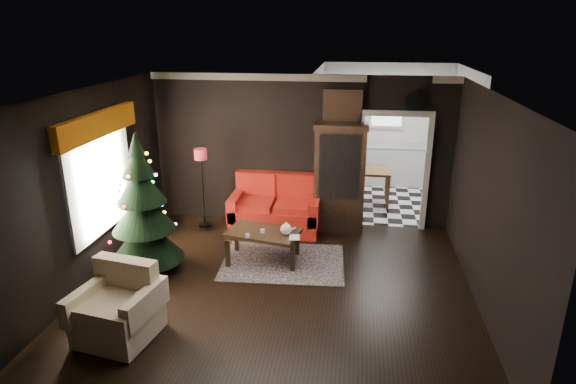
# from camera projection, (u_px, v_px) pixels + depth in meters

# --- Properties ---
(floor) EXTENTS (5.50, 5.50, 0.00)m
(floor) POSITION_uv_depth(u_px,v_px,m) (279.00, 286.00, 7.06)
(floor) COLOR black
(floor) RESTS_ON ground
(ceiling) EXTENTS (5.50, 5.50, 0.00)m
(ceiling) POSITION_uv_depth(u_px,v_px,m) (278.00, 92.00, 6.14)
(ceiling) COLOR white
(ceiling) RESTS_ON ground
(wall_back) EXTENTS (5.50, 0.00, 5.50)m
(wall_back) POSITION_uv_depth(u_px,v_px,m) (300.00, 151.00, 8.94)
(wall_back) COLOR black
(wall_back) RESTS_ON ground
(wall_front) EXTENTS (5.50, 0.00, 5.50)m
(wall_front) POSITION_uv_depth(u_px,v_px,m) (233.00, 290.00, 4.26)
(wall_front) COLOR black
(wall_front) RESTS_ON ground
(wall_left) EXTENTS (0.00, 5.50, 5.50)m
(wall_left) POSITION_uv_depth(u_px,v_px,m) (91.00, 187.00, 6.97)
(wall_left) COLOR black
(wall_left) RESTS_ON ground
(wall_right) EXTENTS (0.00, 5.50, 5.50)m
(wall_right) POSITION_uv_depth(u_px,v_px,m) (489.00, 206.00, 6.23)
(wall_right) COLOR black
(wall_right) RESTS_ON ground
(doorway) EXTENTS (1.10, 0.10, 2.10)m
(doorway) POSITION_uv_depth(u_px,v_px,m) (393.00, 173.00, 8.82)
(doorway) COLOR beige
(doorway) RESTS_ON ground
(left_window) EXTENTS (0.05, 1.60, 1.40)m
(left_window) POSITION_uv_depth(u_px,v_px,m) (100.00, 180.00, 7.13)
(left_window) COLOR white
(left_window) RESTS_ON wall_left
(valance) EXTENTS (0.12, 2.10, 0.35)m
(valance) POSITION_uv_depth(u_px,v_px,m) (98.00, 125.00, 6.86)
(valance) COLOR #7B3D03
(valance) RESTS_ON wall_left
(kitchen_floor) EXTENTS (3.00, 3.00, 0.00)m
(kitchen_floor) POSITION_uv_depth(u_px,v_px,m) (385.00, 199.00, 10.57)
(kitchen_floor) COLOR white
(kitchen_floor) RESTS_ON ground
(kitchen_window) EXTENTS (0.70, 0.06, 0.70)m
(kitchen_window) POSITION_uv_depth(u_px,v_px,m) (387.00, 111.00, 11.37)
(kitchen_window) COLOR white
(kitchen_window) RESTS_ON ground
(rug) EXTENTS (2.01, 1.52, 0.01)m
(rug) POSITION_uv_depth(u_px,v_px,m) (283.00, 262.00, 7.76)
(rug) COLOR #392634
(rug) RESTS_ON ground
(loveseat) EXTENTS (1.70, 0.90, 1.00)m
(loveseat) POSITION_uv_depth(u_px,v_px,m) (275.00, 204.00, 8.86)
(loveseat) COLOR #940003
(loveseat) RESTS_ON ground
(curio_cabinet) EXTENTS (0.90, 0.45, 1.90)m
(curio_cabinet) POSITION_uv_depth(u_px,v_px,m) (340.00, 180.00, 8.77)
(curio_cabinet) COLOR black
(curio_cabinet) RESTS_ON ground
(floor_lamp) EXTENTS (0.33, 0.33, 1.45)m
(floor_lamp) POSITION_uv_depth(u_px,v_px,m) (203.00, 188.00, 8.71)
(floor_lamp) COLOR black
(floor_lamp) RESTS_ON ground
(christmas_tree) EXTENTS (1.39, 1.39, 2.14)m
(christmas_tree) POSITION_uv_depth(u_px,v_px,m) (142.00, 207.00, 7.17)
(christmas_tree) COLOR black
(christmas_tree) RESTS_ON ground
(armchair) EXTENTS (1.00, 1.00, 0.89)m
(armchair) POSITION_uv_depth(u_px,v_px,m) (117.00, 304.00, 5.76)
(armchair) COLOR tan
(armchair) RESTS_ON ground
(coffee_table) EXTENTS (1.22, 0.87, 0.50)m
(coffee_table) POSITION_uv_depth(u_px,v_px,m) (263.00, 245.00, 7.75)
(coffee_table) COLOR black
(coffee_table) RESTS_ON rug
(teapot) EXTENTS (0.22, 0.22, 0.19)m
(teapot) POSITION_uv_depth(u_px,v_px,m) (286.00, 229.00, 7.52)
(teapot) COLOR white
(teapot) RESTS_ON coffee_table
(cup_a) EXTENTS (0.09, 0.09, 0.06)m
(cup_a) POSITION_uv_depth(u_px,v_px,m) (262.00, 231.00, 7.60)
(cup_a) COLOR silver
(cup_a) RESTS_ON coffee_table
(cup_b) EXTENTS (0.07, 0.07, 0.06)m
(cup_b) POSITION_uv_depth(u_px,v_px,m) (247.00, 236.00, 7.44)
(cup_b) COLOR silver
(cup_b) RESTS_ON coffee_table
(book) EXTENTS (0.16, 0.03, 0.22)m
(book) POSITION_uv_depth(u_px,v_px,m) (289.00, 231.00, 7.40)
(book) COLOR #8D6551
(book) RESTS_ON coffee_table
(wall_clock) EXTENTS (0.32, 0.32, 0.06)m
(wall_clock) POSITION_uv_depth(u_px,v_px,m) (413.00, 101.00, 8.31)
(wall_clock) COLOR white
(wall_clock) RESTS_ON wall_back
(painting) EXTENTS (0.62, 0.05, 0.52)m
(painting) POSITION_uv_depth(u_px,v_px,m) (343.00, 107.00, 8.52)
(painting) COLOR #B7794D
(painting) RESTS_ON wall_back
(kitchen_counter) EXTENTS (1.80, 0.60, 0.90)m
(kitchen_counter) POSITION_uv_depth(u_px,v_px,m) (384.00, 165.00, 11.54)
(kitchen_counter) COLOR silver
(kitchen_counter) RESTS_ON ground
(kitchen_table) EXTENTS (0.70, 0.70, 0.75)m
(kitchen_table) POSITION_uv_depth(u_px,v_px,m) (372.00, 187.00, 10.21)
(kitchen_table) COLOR brown
(kitchen_table) RESTS_ON ground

